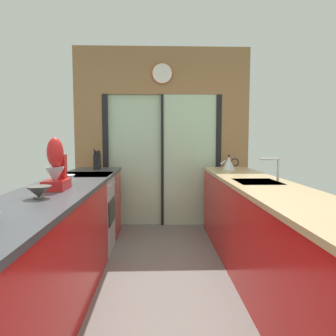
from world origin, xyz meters
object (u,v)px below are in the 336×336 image
Objects in this scene: knife_block at (97,162)px; kettle at (229,163)px; oven_range at (87,213)px; mixing_bowl_mid at (39,192)px; mixing_bowl_far at (67,179)px; stand_mixer at (56,170)px.

knife_block reaches higher than kettle.
knife_block reaches higher than oven_range.
mixing_bowl_mid is 1.20× the size of mixing_bowl_far.
kettle is (1.78, 2.05, 0.04)m from mixing_bowl_mid.
mixing_bowl_far is at bearing -142.53° from kettle.
stand_mixer is at bearing -136.96° from kettle.
oven_range is 0.83m from knife_block.
stand_mixer is 1.65× the size of kettle.
mixing_bowl_far is 0.56× the size of kettle.
stand_mixer is 2.44m from kettle.
kettle is (1.80, 0.53, 0.55)m from oven_range.
oven_range is at bearing -91.74° from knife_block.
mixing_bowl_mid reaches higher than oven_range.
stand_mixer reaches higher than mixing_bowl_far.
kettle is at bearing -2.36° from knife_block.
mixing_bowl_mid is at bearing -89.31° from oven_range.
oven_range is at bearing -163.61° from kettle.
knife_block is 1.08× the size of kettle.
kettle is at bearing 49.02° from mixing_bowl_mid.
oven_range is at bearing 91.26° from mixing_bowl_far.
mixing_bowl_far is 0.32m from stand_mixer.
oven_range is 1.96m from kettle.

